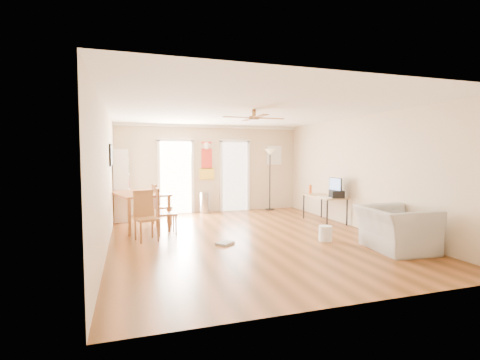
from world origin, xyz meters
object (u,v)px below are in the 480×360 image
object	(u,v)px
bookshelf	(122,185)
wastebasket_a	(325,233)
dining_chair_right_a	(162,205)
computer_desk	(324,209)
torchiere_lamp	(270,180)
armchair	(395,229)
dining_chair_near	(147,216)
dining_table	(139,210)
printer	(337,194)
dining_chair_right_b	(167,211)
trash_can	(205,203)

from	to	relation	value
bookshelf	wastebasket_a	bearing A→B (deg)	-39.10
dining_chair_right_a	computer_desk	world-z (taller)	dining_chair_right_a
torchiere_lamp	armchair	bearing A→B (deg)	-86.22
dining_chair_near	dining_table	bearing A→B (deg)	78.80
printer	armchair	xyz separation A→B (m)	(-0.30, -2.32, -0.37)
dining_chair_right_b	trash_can	distance (m)	2.79
trash_can	wastebasket_a	xyz separation A→B (m)	(1.59, -4.01, -0.16)
torchiere_lamp	wastebasket_a	world-z (taller)	torchiere_lamp
dining_chair_right_b	torchiere_lamp	xyz separation A→B (m)	(3.42, 2.45, 0.45)
dining_chair_near	trash_can	bearing A→B (deg)	42.69
torchiere_lamp	armchair	xyz separation A→B (m)	(0.33, -5.02, -0.56)
printer	bookshelf	bearing A→B (deg)	171.26
bookshelf	computer_desk	xyz separation A→B (m)	(4.93, -1.83, -0.59)
dining_chair_right_a	armchair	world-z (taller)	dining_chair_right_a
dining_table	armchair	size ratio (longest dim) A/B	1.39
wastebasket_a	dining_chair_right_b	bearing A→B (deg)	151.77
printer	dining_chair_right_a	bearing A→B (deg)	178.00
dining_chair_right_a	dining_chair_right_b	bearing A→B (deg)	171.14
dining_chair_right_b	wastebasket_a	distance (m)	3.35
dining_chair_right_b	armchair	xyz separation A→B (m)	(3.75, -2.57, -0.11)
armchair	computer_desk	bearing A→B (deg)	0.64
printer	wastebasket_a	xyz separation A→B (m)	(-1.11, -1.33, -0.61)
bookshelf	dining_table	xyz separation A→B (m)	(0.39, -1.17, -0.51)
dining_table	dining_chair_right_b	distance (m)	1.02
computer_desk	bookshelf	bearing A→B (deg)	159.68
dining_chair_right_b	torchiere_lamp	bearing A→B (deg)	-55.95
dining_table	trash_can	xyz separation A→B (m)	(1.90, 1.58, -0.11)
trash_can	printer	size ratio (longest dim) A/B	1.78
torchiere_lamp	computer_desk	bearing A→B (deg)	-75.79
bookshelf	computer_desk	distance (m)	5.29
torchiere_lamp	armchair	world-z (taller)	torchiere_lamp
dining_table	computer_desk	world-z (taller)	dining_table
bookshelf	printer	bearing A→B (deg)	-20.74
bookshelf	dining_chair_right_a	world-z (taller)	bookshelf
dining_chair_right_a	wastebasket_a	xyz separation A→B (m)	(2.94, -2.63, -0.35)
dining_chair_right_a	dining_chair_near	world-z (taller)	dining_chair_right_a
dining_chair_right_b	dining_chair_near	bearing A→B (deg)	136.52
torchiere_lamp	bookshelf	bearing A→B (deg)	-174.48
dining_table	torchiere_lamp	distance (m)	4.31
trash_can	printer	xyz separation A→B (m)	(2.70, -2.69, 0.45)
torchiere_lamp	printer	distance (m)	2.78
computer_desk	dining_chair_right_a	bearing A→B (deg)	168.01
dining_table	wastebasket_a	bearing A→B (deg)	-34.89
bookshelf	trash_can	bearing A→B (deg)	13.88
bookshelf	dining_chair_right_a	bearing A→B (deg)	-42.27
bookshelf	printer	xyz separation A→B (m)	(4.99, -2.28, -0.17)
dining_table	dining_chair_near	xyz separation A→B (m)	(0.11, -1.35, 0.08)
wastebasket_a	trash_can	bearing A→B (deg)	111.61
dining_table	printer	distance (m)	4.74
torchiere_lamp	wastebasket_a	size ratio (longest dim) A/B	6.28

